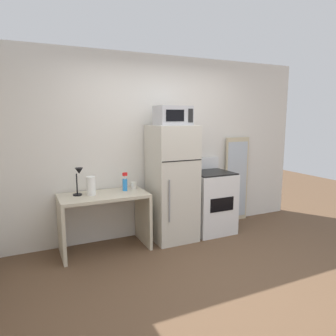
{
  "coord_description": "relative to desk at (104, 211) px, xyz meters",
  "views": [
    {
      "loc": [
        -1.79,
        -2.53,
        1.73
      ],
      "look_at": [
        -0.08,
        1.1,
        1.07
      ],
      "focal_mm": 33.26,
      "sensor_mm": 36.0,
      "label": 1
    }
  ],
  "objects": [
    {
      "name": "ground_plane",
      "position": [
        0.89,
        -1.34,
        -0.52
      ],
      "size": [
        12.0,
        12.0,
        0.0
      ],
      "primitive_type": "plane",
      "color": "brown"
    },
    {
      "name": "wall_back_white",
      "position": [
        0.89,
        0.36,
        0.78
      ],
      "size": [
        5.0,
        0.1,
        2.6
      ],
      "primitive_type": "cube",
      "color": "silver",
      "rests_on": "ground"
    },
    {
      "name": "desk",
      "position": [
        0.0,
        0.0,
        0.0
      ],
      "size": [
        1.12,
        0.58,
        0.75
      ],
      "color": "beige",
      "rests_on": "ground"
    },
    {
      "name": "desk_lamp",
      "position": [
        -0.29,
        0.07,
        0.47
      ],
      "size": [
        0.14,
        0.12,
        0.35
      ],
      "color": "black",
      "rests_on": "desk"
    },
    {
      "name": "coffee_mug",
      "position": [
        0.45,
        0.13,
        0.28
      ],
      "size": [
        0.08,
        0.08,
        0.09
      ],
      "primitive_type": "cylinder",
      "color": "white",
      "rests_on": "desk"
    },
    {
      "name": "spray_bottle",
      "position": [
        0.31,
        0.07,
        0.33
      ],
      "size": [
        0.06,
        0.06,
        0.25
      ],
      "color": "#2D8CEA",
      "rests_on": "desk"
    },
    {
      "name": "paper_towel_roll",
      "position": [
        -0.15,
        0.02,
        0.35
      ],
      "size": [
        0.11,
        0.11,
        0.24
      ],
      "primitive_type": "cylinder",
      "color": "white",
      "rests_on": "desk"
    },
    {
      "name": "refrigerator",
      "position": [
        0.97,
        -0.01,
        0.29
      ],
      "size": [
        0.59,
        0.63,
        1.62
      ],
      "color": "beige",
      "rests_on": "ground"
    },
    {
      "name": "microwave",
      "position": [
        0.97,
        -0.03,
        1.23
      ],
      "size": [
        0.46,
        0.35,
        0.26
      ],
      "color": "#B7B7BC",
      "rests_on": "refrigerator"
    },
    {
      "name": "oven_range",
      "position": [
        1.62,
        -0.01,
        -0.05
      ],
      "size": [
        0.61,
        0.61,
        1.1
      ],
      "color": "white",
      "rests_on": "ground"
    },
    {
      "name": "leaning_mirror",
      "position": [
        2.29,
        0.25,
        0.18
      ],
      "size": [
        0.44,
        0.03,
        1.4
      ],
      "color": "#C6B793",
      "rests_on": "ground"
    }
  ]
}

